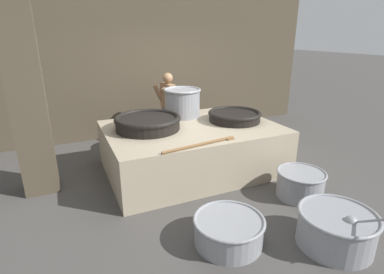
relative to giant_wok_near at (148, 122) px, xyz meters
The scene contains 12 objects.
ground_plane 1.16m from the giant_wok_near, 10.83° to the right, with size 60.00×60.00×0.00m, color #474442.
back_wall 2.45m from the giant_wok_near, 72.01° to the left, with size 8.13×0.24×3.31m, color #4C4233.
support_pillar 1.82m from the giant_wok_near, behind, with size 0.46×0.46×3.31m, color #4C4233.
hearth_platform 0.89m from the giant_wok_near, 10.83° to the right, with size 2.83×1.98×0.77m.
giant_wok_near is the anchor object (origin of this frame).
giant_wok_far 1.54m from the giant_wok_near, ahead, with size 0.93×0.93×0.17m.
stock_pot 0.97m from the giant_wok_near, 31.76° to the left, with size 0.68×0.68×0.52m.
stirring_paddle 1.14m from the giant_wok_near, 64.18° to the right, with size 1.17×0.23×0.04m.
cook 1.51m from the giant_wok_near, 57.73° to the left, with size 0.37×0.56×1.49m.
prep_bowl_vegetables 3.02m from the giant_wok_near, 62.93° to the right, with size 0.85×1.10×0.75m.
prep_bowl_meat 2.25m from the giant_wok_near, 82.46° to the right, with size 0.80×0.80×0.32m.
prep_bowl_extra 2.50m from the giant_wok_near, 43.33° to the right, with size 0.69×0.69×0.39m.
Camera 1 is at (-1.97, -4.37, 2.25)m, focal length 28.00 mm.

